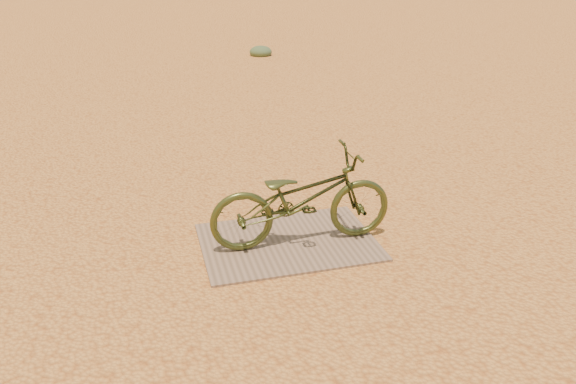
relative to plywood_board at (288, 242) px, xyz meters
name	(u,v)px	position (x,y,z in m)	size (l,w,h in m)	color
ground	(220,223)	(-0.55, 0.57, -0.01)	(120.00, 120.00, 0.00)	#DC9E4E
plywood_board	(288,242)	(0.00, 0.00, 0.00)	(1.62, 1.15, 0.02)	#7F6857
bicycle	(302,199)	(0.12, -0.05, 0.46)	(0.59, 1.69, 0.89)	#39431E
kale_b	(261,55)	(1.96, 9.86, -0.01)	(0.58, 0.58, 0.32)	#4A6241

